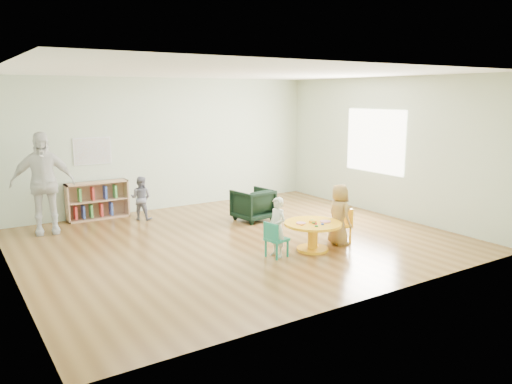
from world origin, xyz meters
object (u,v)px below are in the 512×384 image
activity_table (313,231)px  kid_chair_right (342,224)px  adult_caretaker (43,183)px  child_right (339,215)px  armchair (253,205)px  toddler (141,198)px  bookshelf (97,201)px  kid_chair_left (275,239)px  child_left (277,227)px

activity_table → kid_chair_right: kid_chair_right is taller
adult_caretaker → activity_table: bearing=-36.3°
child_right → adult_caretaker: bearing=54.7°
adult_caretaker → armchair: bearing=-9.9°
child_right → toddler: child_right is taller
kid_chair_right → bookshelf: size_ratio=0.49×
kid_chair_left → child_right: bearing=78.4°
bookshelf → adult_caretaker: size_ratio=0.66×
kid_chair_right → armchair: armchair is taller
kid_chair_right → toddler: toddler is taller
kid_chair_left → child_left: child_left is taller
armchair → toddler: bearing=-41.3°
armchair → toddler: 2.22m
kid_chair_right → bookshelf: (-3.03, 3.88, 0.05)m
kid_chair_right → armchair: 2.12m
toddler → bookshelf: bearing=2.7°
child_right → kid_chair_right: bearing=-57.8°
kid_chair_left → kid_chair_right: size_ratio=0.94×
bookshelf → armchair: bearing=-35.4°
kid_chair_right → bookshelf: bearing=49.7°
child_left → toddler: bearing=-168.7°
bookshelf → armchair: (2.55, -1.82, -0.05)m
kid_chair_left → kid_chair_right: (1.43, 0.06, 0.02)m
bookshelf → child_left: bearing=-67.1°
child_left → child_right: (1.22, -0.04, 0.04)m
toddler → adult_caretaker: bearing=42.2°
child_left → child_right: size_ratio=0.91×
bookshelf → child_right: child_right is taller
kid_chair_right → toddler: 4.04m
kid_chair_left → child_left: size_ratio=0.60×
kid_chair_right → child_left: child_left is taller
armchair → child_left: 2.29m
child_left → toddler: 3.48m
toddler → armchair: bearing=-172.8°
bookshelf → child_right: (2.88, -3.96, 0.14)m
armchair → activity_table: bearing=76.4°
child_right → adult_caretaker: size_ratio=0.56×
child_left → armchair: bearing=152.5°
child_left → activity_table: bearing=80.5°
kid_chair_right → armchair: size_ratio=0.85×
kid_chair_left → bookshelf: bearing=-168.6°
armchair → child_right: size_ratio=0.68×
kid_chair_left → bookshelf: (-1.60, 3.94, 0.07)m
armchair → child_left: child_left is taller
kid_chair_left → adult_caretaker: adult_caretaker is taller
child_right → bookshelf: bearing=41.1°
activity_table → kid_chair_right: 0.72m
child_left → child_right: bearing=83.8°
activity_table → child_right: 0.60m
kid_chair_right → child_right: 0.25m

